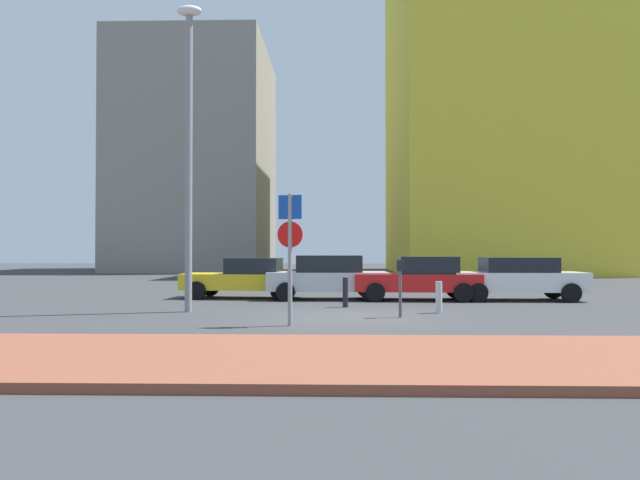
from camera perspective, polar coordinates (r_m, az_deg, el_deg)
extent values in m
plane|color=#38383A|center=(15.55, 2.67, -7.35)|extent=(120.00, 120.00, 0.00)
cube|color=brown|center=(9.31, 3.49, -11.25)|extent=(40.00, 4.15, 0.14)
cube|color=gold|center=(21.58, -7.31, -3.94)|extent=(4.39, 1.96, 0.56)
cube|color=black|center=(21.48, -6.31, -2.46)|extent=(1.96, 1.65, 0.56)
cylinder|color=black|center=(21.18, -11.68, -4.75)|extent=(0.65, 0.26, 0.64)
cylinder|color=black|center=(22.76, -10.44, -4.49)|extent=(0.65, 0.26, 0.64)
cylinder|color=black|center=(20.51, -3.84, -4.89)|extent=(0.65, 0.26, 0.64)
cylinder|color=black|center=(22.14, -3.14, -4.60)|extent=(0.65, 0.26, 0.64)
cube|color=#B7BABF|center=(20.89, 0.71, -3.94)|extent=(4.23, 1.81, 0.64)
cube|color=black|center=(20.87, 0.85, -2.27)|extent=(2.30, 1.62, 0.58)
cylinder|color=black|center=(20.09, -3.32, -4.98)|extent=(0.65, 0.24, 0.64)
cylinder|color=black|center=(21.77, -3.08, -4.67)|extent=(0.65, 0.24, 0.64)
cylinder|color=black|center=(20.14, 4.81, -4.96)|extent=(0.65, 0.24, 0.64)
cylinder|color=black|center=(21.82, 4.41, -4.66)|extent=(0.65, 0.24, 0.64)
cube|color=red|center=(20.89, 9.22, -4.00)|extent=(4.31, 1.93, 0.59)
cube|color=black|center=(20.91, 10.27, -2.37)|extent=(2.02, 1.69, 0.59)
cylinder|color=black|center=(19.96, 5.32, -5.00)|extent=(0.65, 0.25, 0.64)
cylinder|color=black|center=(21.70, 5.21, -4.67)|extent=(0.65, 0.25, 0.64)
cylinder|color=black|center=(20.23, 13.54, -4.92)|extent=(0.65, 0.25, 0.64)
cylinder|color=black|center=(21.95, 12.78, -4.61)|extent=(0.65, 0.25, 0.64)
cube|color=white|center=(21.58, 18.29, -3.79)|extent=(4.47, 1.76, 0.65)
cube|color=black|center=(21.57, 18.39, -2.26)|extent=(2.40, 1.59, 0.50)
cylinder|color=black|center=(20.40, 14.86, -4.89)|extent=(0.64, 0.23, 0.64)
cylinder|color=black|center=(22.06, 13.90, -4.59)|extent=(0.64, 0.23, 0.64)
cylinder|color=black|center=(21.27, 22.87, -4.68)|extent=(0.64, 0.23, 0.64)
cylinder|color=black|center=(22.86, 21.37, -4.42)|extent=(0.64, 0.23, 0.64)
cylinder|color=gray|center=(13.66, -2.88, -1.89)|extent=(0.10, 0.10, 3.02)
cube|color=#1447B7|center=(13.69, -2.88, 3.16)|extent=(0.55, 0.16, 0.55)
cylinder|color=red|center=(13.66, -2.88, 0.53)|extent=(0.59, 0.16, 0.60)
cylinder|color=#4C4C51|center=(15.50, 7.68, -5.14)|extent=(0.08, 0.08, 1.20)
cube|color=black|center=(15.46, 7.67, -2.41)|extent=(0.18, 0.14, 0.28)
cylinder|color=gray|center=(17.25, -12.43, 7.16)|extent=(0.20, 0.20, 8.32)
ellipsoid|color=silver|center=(18.36, -12.38, 20.60)|extent=(0.70, 0.36, 0.30)
cylinder|color=#B7B7BC|center=(16.73, 11.29, -5.38)|extent=(0.18, 0.18, 0.87)
cylinder|color=black|center=(18.08, 2.44, -5.02)|extent=(0.17, 0.17, 0.90)
cube|color=gold|center=(49.11, 15.95, 12.00)|extent=(14.72, 17.82, 25.40)
cube|color=gray|center=(51.91, -11.57, 7.40)|extent=(11.74, 14.15, 18.49)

